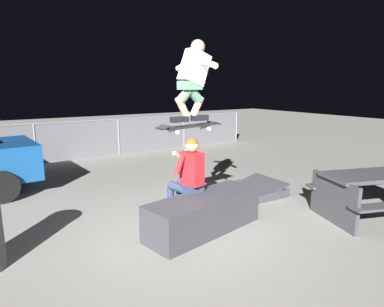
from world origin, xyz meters
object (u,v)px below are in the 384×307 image
kicker_ramp (249,192)px  picnic_table_back (376,188)px  ledge_box_main (204,214)px  person_sitting_on_ledge (187,176)px  skater_airborne (193,77)px  skateboard (190,126)px

kicker_ramp → picnic_table_back: bearing=-64.3°
ledge_box_main → picnic_table_back: 2.85m
ledge_box_main → person_sitting_on_ledge: 0.63m
skater_airborne → picnic_table_back: 3.46m
ledge_box_main → kicker_ramp: bearing=27.2°
picnic_table_back → kicker_ramp: bearing=115.7°
person_sitting_on_ledge → kicker_ramp: size_ratio=1.04×
kicker_ramp → ledge_box_main: bearing=-152.8°
person_sitting_on_ledge → picnic_table_back: bearing=-28.5°
ledge_box_main → person_sitting_on_ledge: person_sitting_on_ledge is taller
person_sitting_on_ledge → skater_airborne: bearing=-96.6°
skateboard → kicker_ramp: 2.47m
skateboard → person_sitting_on_ledge: bearing=69.0°
kicker_ramp → skateboard: bearing=-159.0°
person_sitting_on_ledge → skater_airborne: (-0.02, -0.20, 1.47)m
ledge_box_main → skater_airborne: skater_airborne is taller
skateboard → skater_airborne: skater_airborne is taller
kicker_ramp → picnic_table_back: size_ratio=0.64×
picnic_table_back → skateboard: bearing=155.7°
ledge_box_main → person_sitting_on_ledge: size_ratio=1.36×
skateboard → skater_airborne: (0.06, 0.00, 0.69)m
ledge_box_main → skateboard: 1.31m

